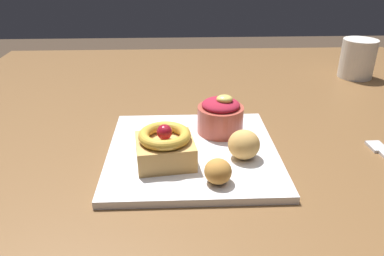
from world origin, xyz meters
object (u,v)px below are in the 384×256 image
cake_slice (165,146)px  fritter_middle (218,171)px  berry_ramekin (220,116)px  fritter_front (244,145)px  front_plate (193,152)px  coffee_mug (358,59)px

cake_slice → fritter_middle: cake_slice is taller
berry_ramekin → fritter_middle: size_ratio=2.00×
berry_ramekin → fritter_front: (0.03, -0.09, -0.01)m
front_plate → fritter_front: size_ratio=5.53×
cake_slice → berry_ramekin: size_ratio=1.19×
cake_slice → fritter_middle: size_ratio=2.38×
cake_slice → fritter_front: 0.12m
berry_ramekin → cake_slice: bearing=-133.8°
berry_ramekin → front_plate: bearing=-130.2°
fritter_middle → coffee_mug: 0.63m
front_plate → fritter_front: fritter_front is taller
front_plate → fritter_front: (0.08, -0.03, 0.03)m
fritter_front → fritter_middle: 0.08m
front_plate → cake_slice: size_ratio=2.85×
front_plate → berry_ramekin: 0.09m
fritter_front → cake_slice: bearing=-176.9°
front_plate → fritter_middle: fritter_middle is taller
fritter_front → coffee_mug: size_ratio=0.50×
front_plate → cake_slice: (-0.04, -0.04, 0.03)m
front_plate → coffee_mug: coffee_mug is taller
fritter_front → coffee_mug: (0.36, 0.42, 0.01)m
front_plate → coffee_mug: 0.59m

